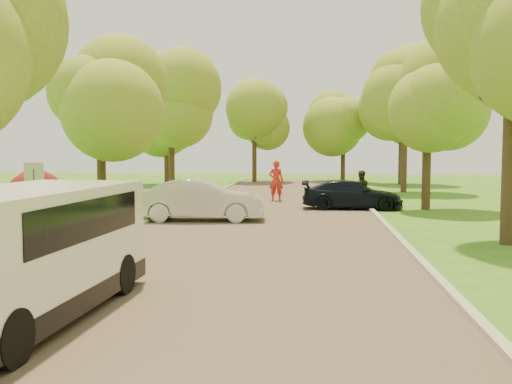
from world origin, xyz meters
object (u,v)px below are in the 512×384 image
at_px(street_sign, 34,185).
at_px(person_olive, 361,190).
at_px(minivan, 19,252).
at_px(dark_sedan, 352,195).
at_px(skateboarder, 21,270).
at_px(person_striped, 276,181).
at_px(longboard, 23,331).
at_px(silver_sedan, 201,200).

bearing_deg(street_sign, person_olive, 46.51).
xyz_separation_m(minivan, person_olive, (6.26, 16.75, -0.20)).
height_order(dark_sedan, skateboarder, skateboarder).
bearing_deg(person_striped, dark_sedan, 138.52).
bearing_deg(skateboarder, longboard, -166.72).
distance_m(dark_sedan, longboard, 18.15).
xyz_separation_m(street_sign, person_striped, (5.63, 13.35, -0.57)).
xyz_separation_m(street_sign, silver_sedan, (3.50, 5.20, -0.82)).
bearing_deg(dark_sedan, street_sign, 137.32).
relative_size(skateboarder, person_striped, 0.81).
bearing_deg(skateboarder, person_olive, -95.20).
xyz_separation_m(silver_sedan, skateboarder, (0.13, -12.69, 0.17)).
xyz_separation_m(minivan, silver_sedan, (0.29, 11.97, -0.28)).
distance_m(minivan, dark_sedan, 17.59).
bearing_deg(longboard, dark_sedan, -94.27).
xyz_separation_m(person_striped, person_olive, (3.84, -3.36, -0.18)).
bearing_deg(minivan, silver_sedan, 91.07).
distance_m(street_sign, person_olive, 13.78).
relative_size(dark_sedan, longboard, 4.93).
distance_m(silver_sedan, person_olive, 7.65).
bearing_deg(longboard, silver_sedan, -76.13).
distance_m(minivan, person_striped, 20.26).
distance_m(silver_sedan, person_striped, 8.43).
xyz_separation_m(minivan, longboard, (0.42, -0.72, -0.93)).
xyz_separation_m(silver_sedan, dark_sedan, (5.60, 4.61, -0.12)).
distance_m(dark_sedan, skateboarder, 18.14).
height_order(skateboarder, person_olive, skateboarder).
relative_size(minivan, dark_sedan, 1.25).
relative_size(minivan, longboard, 6.16).
relative_size(silver_sedan, longboard, 5.22).
bearing_deg(silver_sedan, person_striped, -19.69).
bearing_deg(street_sign, minivan, -64.63).
distance_m(silver_sedan, dark_sedan, 7.25).
height_order(dark_sedan, person_striped, person_striped).
distance_m(skateboarder, person_olive, 18.43).
bearing_deg(street_sign, dark_sedan, 47.14).
bearing_deg(dark_sedan, skateboarder, 162.63).
height_order(minivan, skateboarder, minivan).
distance_m(minivan, longboard, 1.25).
relative_size(street_sign, person_olive, 1.32).
bearing_deg(dark_sedan, person_striped, 44.59).
relative_size(silver_sedan, person_striped, 2.25).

